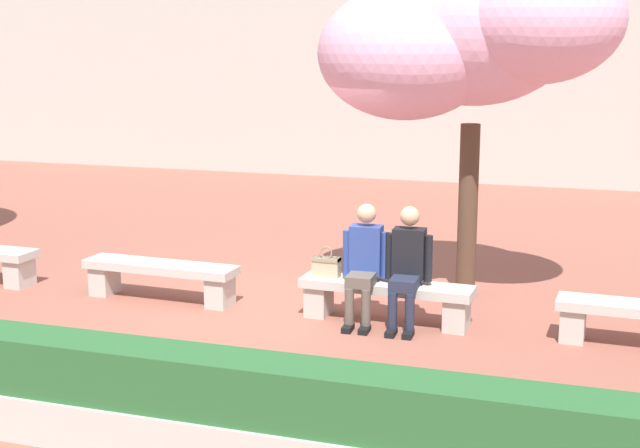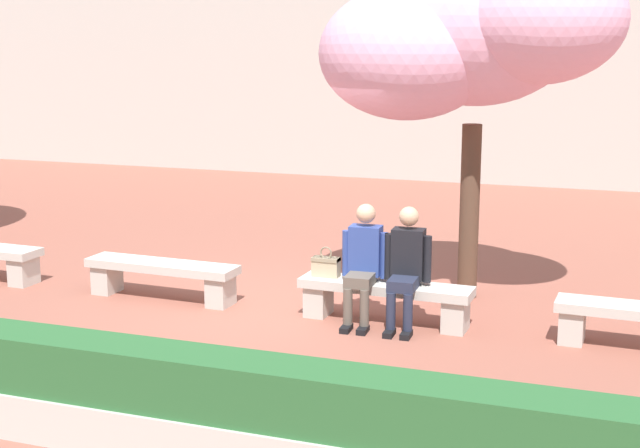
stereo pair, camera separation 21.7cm
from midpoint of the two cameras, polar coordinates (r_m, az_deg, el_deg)
The scene contains 8 objects.
ground_plane at distance 10.19m, azimuth -3.91°, elevation -5.54°, with size 100.00×100.00×0.00m, color #8E5142.
stone_bench_near_west at distance 10.68m, azimuth -10.75°, elevation -3.21°, with size 1.91×0.48×0.45m.
stone_bench_center at distance 9.68m, azimuth 3.61°, elevation -4.56°, with size 1.91×0.48×0.45m.
person_seated_left at distance 9.59m, azimuth 2.20°, elevation -2.28°, with size 0.51×0.70×1.29m.
person_seated_right at distance 9.48m, azimuth 4.96°, elevation -2.48°, with size 0.51×0.69×1.29m.
handbag at distance 9.82m, azimuth -0.22°, elevation -2.65°, with size 0.30×0.15×0.34m.
cherry_tree_main at distance 10.32m, azimuth 8.77°, elevation 11.85°, with size 3.39×2.23×4.02m.
planter_hedge_foreground at distance 7.09m, azimuth -15.06°, elevation -10.38°, with size 12.29×0.50×0.80m.
Camera 1 is at (3.62, -9.04, 2.98)m, focal length 50.00 mm.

